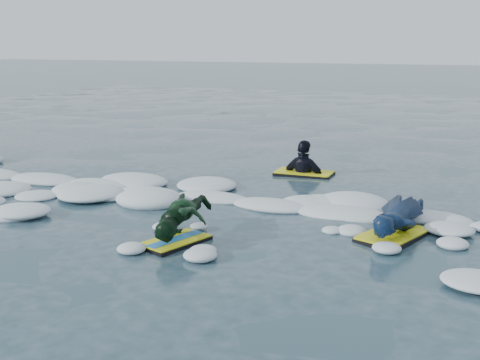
# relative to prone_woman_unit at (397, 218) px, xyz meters

# --- Properties ---
(ground) EXTENTS (120.00, 120.00, 0.00)m
(ground) POSITION_rel_prone_woman_unit_xyz_m (-2.71, -0.91, -0.19)
(ground) COLOR #1A313E
(ground) RESTS_ON ground
(foam_band) EXTENTS (12.00, 3.10, 0.30)m
(foam_band) POSITION_rel_prone_woman_unit_xyz_m (-2.71, 0.13, -0.19)
(foam_band) COLOR white
(foam_band) RESTS_ON ground
(prone_woman_unit) EXTENTS (0.82, 1.53, 0.37)m
(prone_woman_unit) POSITION_rel_prone_woman_unit_xyz_m (0.00, 0.00, 0.00)
(prone_woman_unit) COLOR black
(prone_woman_unit) RESTS_ON ground
(prone_child_unit) EXTENTS (0.77, 1.27, 0.46)m
(prone_child_unit) POSITION_rel_prone_woman_unit_xyz_m (-2.21, -1.21, 0.05)
(prone_child_unit) COLOR black
(prone_child_unit) RESTS_ON ground
(waiting_rider_unit) EXTENTS (0.99, 0.57, 1.46)m
(waiting_rider_unit) POSITION_rel_prone_woman_unit_xyz_m (-1.96, 2.61, -0.30)
(waiting_rider_unit) COLOR black
(waiting_rider_unit) RESTS_ON ground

